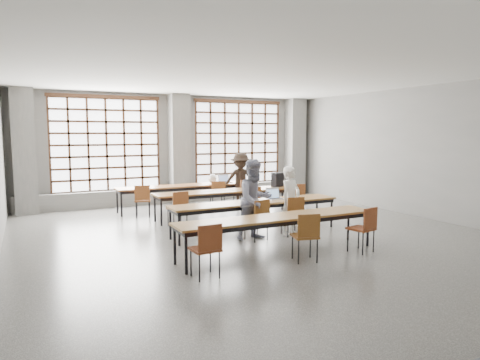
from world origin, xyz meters
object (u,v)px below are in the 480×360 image
Objects in this scene: chair_mid_centre at (252,200)px; plastic_bag at (212,179)px; chair_near_right at (365,225)px; student_male at (291,201)px; desk_row_c at (256,204)px; student_back at (241,180)px; red_pouch at (205,246)px; student_female at (255,200)px; chair_mid_right at (296,196)px; chair_mid_left at (179,205)px; laptop_front at (274,196)px; phone at (265,201)px; chair_back_mid at (218,192)px; mouse at (292,198)px; laptop_back at (225,180)px; chair_near_mid at (306,232)px; chair_near_left at (207,245)px; desk_row_a at (185,187)px; chair_front_right at (293,212)px; green_box at (252,199)px; chair_back_left at (143,198)px; backpack at (277,180)px; chair_back_right at (243,191)px; desk_row_d at (279,220)px.

plastic_bag is (-0.13, 2.30, 0.34)m from chair_mid_centre.
chair_near_right is 0.57× the size of student_male.
student_back is (1.18, 3.08, 0.17)m from desk_row_c.
desk_row_c is at bearing 46.29° from red_pouch.
student_female is (-0.90, -0.00, 0.09)m from student_male.
student_male is (-1.41, -1.83, 0.23)m from chair_mid_right.
chair_mid_left is 2.98m from plastic_bag.
laptop_front is 2.78× the size of phone.
chair_back_mid reaches higher than mouse.
phone is (-0.74, -3.79, -0.05)m from laptop_back.
chair_near_mid is at bearing -108.81° from laptop_front.
chair_mid_right is at bearing 41.39° from chair_near_left.
chair_near_mid is at bearing -96.19° from student_female.
chair_near_right is at bearing -76.01° from desk_row_a.
chair_mid_centre is (0.61, 1.33, -0.13)m from desk_row_c.
red_pouch is (-2.52, -5.22, -0.04)m from chair_back_mid.
desk_row_a is 10.55× the size of laptop_back.
chair_near_right is at bearing -104.55° from chair_mid_right.
chair_front_right reaches higher than green_box.
chair_near_mid is 2.32× the size of laptop_back.
chair_back_left is at bearing 121.98° from desk_row_c.
desk_row_a is 11.07× the size of laptop_front.
backpack is at bearing 12.01° from chair_mid_left.
chair_back_mid is at bearing 42.97° from chair_mid_left.
plastic_bag reaches higher than mouse.
laptop_front is at bearing -49.92° from chair_back_left.
chair_near_mid is at bearing -96.93° from desk_row_c.
backpack is (1.45, -0.94, 0.39)m from chair_back_mid.
desk_row_a is at bearing 158.78° from chair_back_right.
desk_row_a is at bearing 96.07° from green_box.
chair_back_right is 0.83m from laptop_back.
mouse is at bearing 36.74° from chair_near_left.
phone is (0.46, 2.24, 0.20)m from chair_near_mid.
chair_mid_left is 3.31m from laptop_back.
desk_row_d is 4.87m from chair_back_left.
student_female is at bearing 43.41° from red_pouch.
chair_back_mid and chair_mid_right have the same top height.
phone is at bearing -93.39° from chair_back_mid.
green_box is 1.92× the size of phone.
chair_front_right is (2.44, -3.59, 0.00)m from chair_back_left.
student_male reaches higher than laptop_back.
student_male is (2.45, -3.46, 0.23)m from chair_back_left.
green_box is (2.11, 2.42, 0.24)m from chair_near_left.
green_box is (1.80, -2.88, 0.24)m from chair_back_left.
mouse is at bearing -17.98° from laptop_front.
desk_row_a is 3.61m from laptop_front.
chair_mid_centre is 3.08× the size of plastic_bag.
chair_mid_right is 4.33m from chair_near_mid.
chair_front_right is at bearing 105.14° from chair_near_right.
chair_mid_centre reaches higher than phone.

